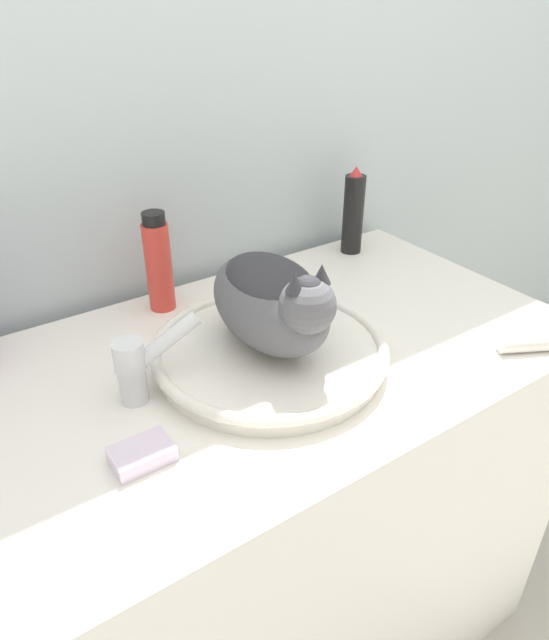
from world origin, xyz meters
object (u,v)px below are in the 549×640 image
object	(u,v)px
cat	(273,299)
cream_tube	(540,342)
hairspray_can_black	(353,213)
soap_bar	(142,454)
shampoo_bottle_tall	(158,263)
faucet	(139,364)

from	to	relation	value
cat	cream_tube	size ratio (longest dim) A/B	1.90
hairspray_can_black	soap_bar	distance (m)	0.80
shampoo_bottle_tall	soap_bar	size ratio (longest dim) A/B	2.43
faucet	soap_bar	xyz separation A→B (m)	(-0.06, -0.13, -0.05)
cream_tube	soap_bar	bearing A→B (deg)	168.57
hairspray_can_black	faucet	bearing A→B (deg)	-158.76
cat	hairspray_can_black	distance (m)	0.52
faucet	cream_tube	xyz separation A→B (m)	(0.64, -0.27, -0.05)
faucet	shampoo_bottle_tall	world-z (taller)	shampoo_bottle_tall
hairspray_can_black	shampoo_bottle_tall	bearing A→B (deg)	180.00
cream_tube	soap_bar	distance (m)	0.71
cat	hairspray_can_black	bearing A→B (deg)	124.94
shampoo_bottle_tall	cream_tube	bearing A→B (deg)	-46.86
cat	shampoo_bottle_tall	xyz separation A→B (m)	(-0.07, 0.29, -0.03)
faucet	hairspray_can_black	distance (m)	0.69
cat	faucet	size ratio (longest dim) A/B	1.94
faucet	soap_bar	world-z (taller)	faucet
faucet	cream_tube	bearing A→B (deg)	-14.78
cream_tube	faucet	bearing A→B (deg)	157.03
cat	shampoo_bottle_tall	size ratio (longest dim) A/B	1.36
faucet	hairspray_can_black	xyz separation A→B (m)	(0.64, 0.25, 0.03)
cat	hairspray_can_black	xyz separation A→B (m)	(0.42, 0.29, -0.03)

